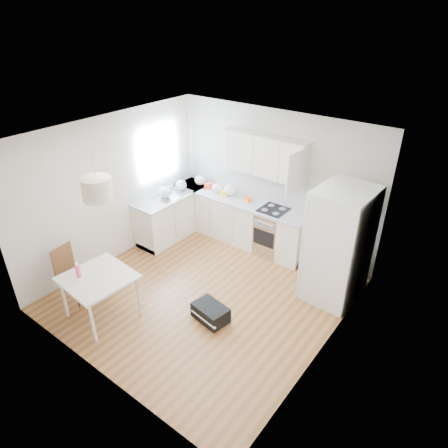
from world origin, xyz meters
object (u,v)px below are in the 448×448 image
(dining_table, at_px, (98,281))
(refrigerator, at_px, (340,245))
(gym_bag, at_px, (211,313))
(dining_chair, at_px, (75,275))

(dining_table, bearing_deg, refrigerator, 50.76)
(gym_bag, bearing_deg, dining_table, -135.94)
(gym_bag, bearing_deg, refrigerator, 64.10)
(dining_table, relative_size, dining_chair, 1.08)
(dining_table, bearing_deg, dining_chair, -176.08)
(refrigerator, distance_m, dining_chair, 4.26)
(dining_chair, bearing_deg, gym_bag, 14.28)
(dining_chair, distance_m, gym_bag, 2.28)
(dining_table, xyz_separation_m, dining_chair, (-0.67, 0.01, -0.19))
(dining_table, distance_m, dining_chair, 0.70)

